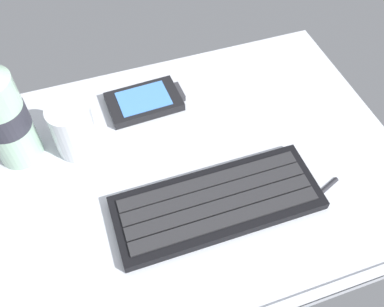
{
  "coord_description": "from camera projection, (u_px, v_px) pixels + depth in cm",
  "views": [
    {
      "loc": [
        -11.79,
        -34.53,
        51.37
      ],
      "look_at": [
        0.0,
        0.0,
        3.0
      ],
      "focal_mm": 39.04,
      "sensor_mm": 36.0,
      "label": 1
    }
  ],
  "objects": [
    {
      "name": "stylus_pen",
      "position": [
        317.0,
        196.0,
        0.59
      ],
      "size": [
        9.07,
        4.2,
        0.7
      ],
      "primitive_type": "cylinder",
      "rotation": [
        0.0,
        1.57,
        0.38
      ],
      "color": "#26262B",
      "rests_on": "ground_plane"
    },
    {
      "name": "keyboard",
      "position": [
        217.0,
        203.0,
        0.58
      ],
      "size": [
        29.04,
        11.11,
        1.7
      ],
      "color": "black",
      "rests_on": "ground_plane"
    },
    {
      "name": "water_bottle",
      "position": [
        1.0,
        113.0,
        0.57
      ],
      "size": [
        6.73,
        6.73,
        20.8
      ],
      "color": "#9EC1A8",
      "rests_on": "ground_plane"
    },
    {
      "name": "handheld_device",
      "position": [
        145.0,
        101.0,
        0.7
      ],
      "size": [
        13.05,
        8.14,
        1.5
      ],
      "color": "black",
      "rests_on": "ground_plane"
    },
    {
      "name": "juice_cup",
      "position": [
        74.0,
        131.0,
        0.62
      ],
      "size": [
        6.4,
        6.4,
        8.5
      ],
      "color": "silver",
      "rests_on": "ground_plane"
    },
    {
      "name": "ground_plane",
      "position": [
        192.0,
        170.0,
        0.64
      ],
      "size": [
        64.0,
        48.0,
        2.8
      ],
      "color": "silver"
    }
  ]
}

